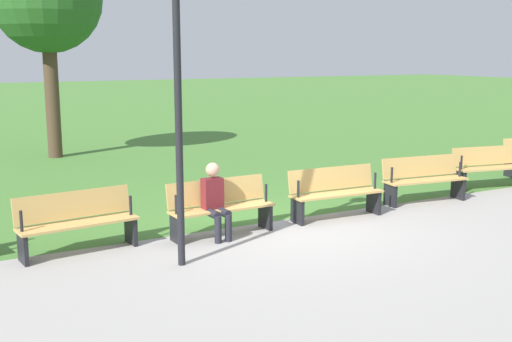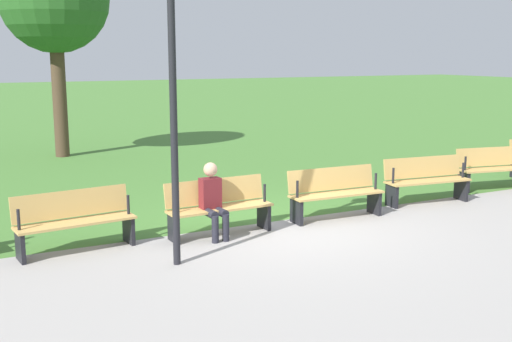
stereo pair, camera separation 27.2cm
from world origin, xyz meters
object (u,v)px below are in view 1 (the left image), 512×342
(bench_7, at_px, (77,221))
(lamp_post, at_px, (177,41))
(person_seated, at_px, (215,199))
(bench_3, at_px, (490,166))
(bench_4, at_px, (423,178))
(bench_6, at_px, (220,206))
(bench_5, at_px, (335,192))

(bench_7, height_order, lamp_post, lamp_post)
(person_seated, bearing_deg, bench_3, -176.81)
(bench_7, xyz_separation_m, lamp_post, (-1.12, 1.26, 2.57))
(bench_3, height_order, bench_7, same)
(bench_3, height_order, bench_4, same)
(bench_4, xyz_separation_m, lamp_post, (5.58, 1.26, 2.57))
(bench_4, height_order, bench_6, same)
(bench_3, distance_m, bench_5, 4.47)
(bench_6, bearing_deg, bench_5, 177.93)
(bench_3, relative_size, bench_7, 1.01)
(bench_4, distance_m, bench_7, 6.70)
(bench_5, bearing_deg, person_seated, 5.61)
(bench_4, relative_size, person_seated, 1.47)
(bench_7, relative_size, person_seated, 1.47)
(bench_7, bearing_deg, person_seated, 165.28)
(bench_6, relative_size, person_seated, 1.45)
(bench_4, bearing_deg, lamp_post, 18.89)
(lamp_post, bearing_deg, bench_6, -135.46)
(bench_6, relative_size, bench_7, 0.99)
(bench_5, relative_size, lamp_post, 0.39)
(bench_5, xyz_separation_m, bench_6, (2.24, 0.00, 0.00))
(bench_5, distance_m, lamp_post, 4.36)
(bench_4, xyz_separation_m, person_seated, (4.63, 0.31, 0.16))
(bench_7, bearing_deg, bench_6, 169.65)
(bench_3, distance_m, lamp_post, 8.36)
(bench_4, relative_size, bench_6, 1.01)
(bench_4, relative_size, lamp_post, 0.40)
(bench_3, bearing_deg, person_seated, 15.64)
(bench_7, bearing_deg, bench_3, 175.84)
(bench_3, relative_size, bench_6, 1.02)
(bench_6, bearing_deg, bench_3, -177.94)
(bench_3, xyz_separation_m, bench_6, (6.69, 0.48, 0.00))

